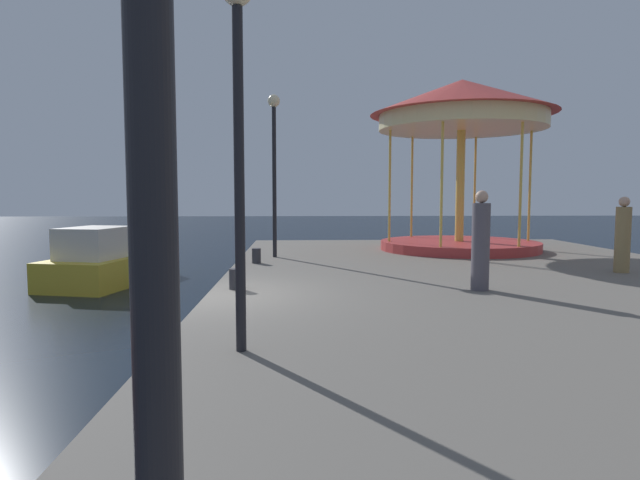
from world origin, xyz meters
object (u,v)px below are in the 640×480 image
lamp_post_far_end (274,148)px  lamp_post_mid_promenade (238,97)px  bollard_south (256,256)px  motorboat_yellow (106,263)px  person_by_the_water (481,244)px  person_mid_promenade (623,237)px  carousel (462,123)px  bollard_north (235,279)px

lamp_post_far_end → lamp_post_mid_promenade: bearing=-90.0°
lamp_post_far_end → bollard_south: lamp_post_far_end is taller
motorboat_yellow → bollard_south: motorboat_yellow is taller
lamp_post_mid_promenade → person_by_the_water: 6.02m
lamp_post_far_end → person_mid_promenade: bearing=-23.1°
motorboat_yellow → bollard_south: 4.82m
carousel → lamp_post_mid_promenade: size_ratio=1.41×
lamp_post_mid_promenade → carousel: bearing=62.0°
motorboat_yellow → person_by_the_water: size_ratio=2.44×
lamp_post_mid_promenade → person_by_the_water: (4.16, 3.86, -2.02)m
carousel → person_by_the_water: carousel is taller
bollard_north → person_mid_promenade: size_ratio=0.22×
carousel → bollard_south: size_ratio=15.03×
carousel → person_by_the_water: (-1.91, -7.56, -3.31)m
motorboat_yellow → person_by_the_water: bearing=-32.9°
motorboat_yellow → lamp_post_far_end: (4.97, -0.15, 3.36)m
bollard_north → motorboat_yellow: bearing=128.3°
carousel → bollard_north: 10.60m
person_by_the_water → person_mid_promenade: (4.17, 2.21, -0.06)m
lamp_post_mid_promenade → person_by_the_water: lamp_post_mid_promenade is taller
lamp_post_far_end → bollard_north: (-0.54, -5.46, -2.99)m
lamp_post_mid_promenade → bollard_north: size_ratio=10.64×
lamp_post_mid_promenade → bollard_north: lamp_post_mid_promenade is taller
lamp_post_far_end → person_mid_promenade: 9.36m
motorboat_yellow → person_mid_promenade: (13.30, -3.70, 1.01)m
carousel → bollard_south: 8.30m
lamp_post_mid_promenade → person_mid_promenade: lamp_post_mid_promenade is taller
motorboat_yellow → bollard_south: size_ratio=11.64×
person_mid_promenade → motorboat_yellow: bearing=164.5°
bollard_south → person_mid_promenade: size_ratio=0.22×
carousel → person_by_the_water: bearing=-104.2°
motorboat_yellow → bollard_north: bearing=-51.7°
lamp_post_mid_promenade → bollard_south: lamp_post_mid_promenade is taller
carousel → lamp_post_mid_promenade: 13.00m
lamp_post_far_end → bollard_north: 6.25m
motorboat_yellow → lamp_post_mid_promenade: size_ratio=1.09×
person_by_the_water → person_mid_promenade: size_ratio=1.07×
carousel → lamp_post_mid_promenade: carousel is taller
motorboat_yellow → lamp_post_mid_promenade: lamp_post_mid_promenade is taller
motorboat_yellow → person_by_the_water: (9.14, -5.91, 1.07)m
motorboat_yellow → person_mid_promenade: bearing=-15.5°
lamp_post_mid_promenade → bollard_south: (-0.44, 8.18, -2.71)m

